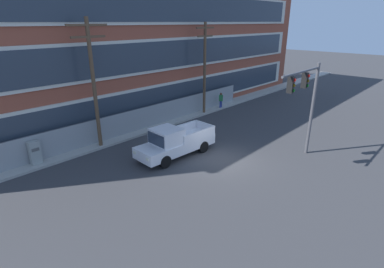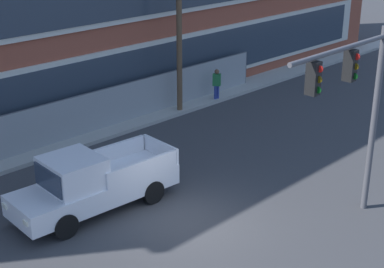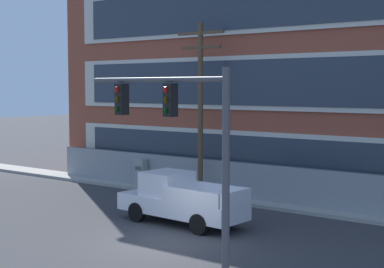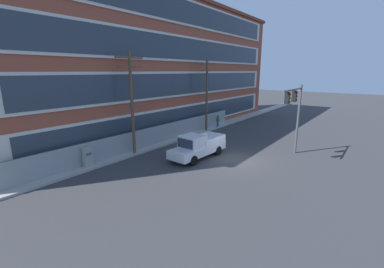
# 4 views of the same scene
# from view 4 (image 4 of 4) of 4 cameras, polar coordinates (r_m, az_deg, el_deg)

# --- Properties ---
(ground_plane) EXTENTS (160.00, 160.00, 0.00)m
(ground_plane) POSITION_cam_4_polar(r_m,az_deg,el_deg) (21.69, 9.96, -5.65)
(ground_plane) COLOR #38383A
(sidewalk_building_side) EXTENTS (80.00, 1.65, 0.16)m
(sidewalk_building_side) POSITION_cam_4_polar(r_m,az_deg,el_deg) (26.26, -6.31, -1.88)
(sidewalk_building_side) COLOR #9E9B93
(sidewalk_building_side) RESTS_ON ground
(brick_mill_building) EXTENTS (41.60, 9.28, 15.28)m
(brick_mill_building) POSITION_cam_4_polar(r_m,az_deg,el_deg) (32.59, -7.12, 14.61)
(brick_mill_building) COLOR brown
(brick_mill_building) RESTS_ON ground
(chain_link_fence) EXTENTS (27.52, 0.06, 1.92)m
(chain_link_fence) POSITION_cam_4_polar(r_m,az_deg,el_deg) (25.40, -8.28, -0.39)
(chain_link_fence) COLOR gray
(chain_link_fence) RESTS_ON ground
(traffic_signal_mast) EXTENTS (4.80, 0.43, 6.05)m
(traffic_signal_mast) POSITION_cam_4_polar(r_m,az_deg,el_deg) (22.74, 21.90, 5.51)
(traffic_signal_mast) COLOR #4C4C51
(traffic_signal_mast) RESTS_ON ground
(pickup_truck_white) EXTENTS (5.72, 2.26, 2.08)m
(pickup_truck_white) POSITION_cam_4_polar(r_m,az_deg,el_deg) (21.48, 1.10, -2.91)
(pickup_truck_white) COLOR silver
(pickup_truck_white) RESTS_ON ground
(utility_pole_near_corner) EXTENTS (2.76, 0.26, 8.70)m
(utility_pole_near_corner) POSITION_cam_4_polar(r_m,az_deg,el_deg) (22.21, -13.26, 7.55)
(utility_pole_near_corner) COLOR brown
(utility_pole_near_corner) RESTS_ON ground
(utility_pole_midblock) EXTENTS (2.28, 0.26, 8.38)m
(utility_pole_midblock) POSITION_cam_4_polar(r_m,az_deg,el_deg) (30.60, 3.29, 9.06)
(utility_pole_midblock) COLOR brown
(utility_pole_midblock) RESTS_ON ground
(electrical_cabinet) EXTENTS (0.63, 0.45, 1.63)m
(electrical_cabinet) POSITION_cam_4_polar(r_m,az_deg,el_deg) (20.88, -22.22, -4.90)
(electrical_cabinet) COLOR #939993
(electrical_cabinet) RESTS_ON ground
(pedestrian_near_cabinet) EXTENTS (0.43, 0.46, 1.69)m
(pedestrian_near_cabinet) POSITION_cam_4_polar(r_m,az_deg,el_deg) (33.11, 5.75, 3.01)
(pedestrian_near_cabinet) COLOR navy
(pedestrian_near_cabinet) RESTS_ON ground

